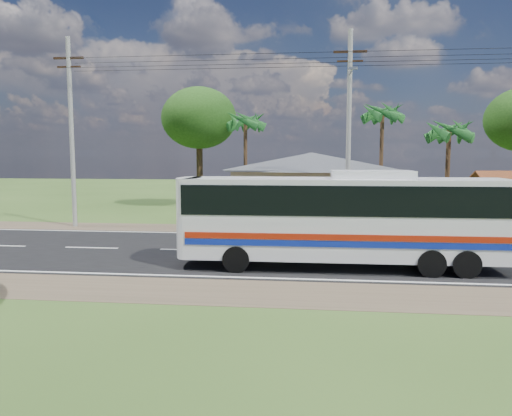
# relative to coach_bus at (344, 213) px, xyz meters

# --- Properties ---
(ground) EXTENTS (120.00, 120.00, 0.00)m
(ground) POSITION_rel_coach_bus_xyz_m (-2.26, 2.73, -2.12)
(ground) COLOR #2B4619
(ground) RESTS_ON ground
(road) EXTENTS (120.00, 16.00, 0.03)m
(road) POSITION_rel_coach_bus_xyz_m (-2.26, 2.73, -2.11)
(road) COLOR black
(road) RESTS_ON ground
(house) EXTENTS (12.40, 10.00, 5.00)m
(house) POSITION_rel_coach_bus_xyz_m (-1.26, 15.73, 0.53)
(house) COLOR tan
(house) RESTS_ON ground
(utility_poles) EXTENTS (32.80, 2.22, 11.00)m
(utility_poles) POSITION_rel_coach_bus_xyz_m (0.41, 9.22, 3.65)
(utility_poles) COLOR #9E9E99
(utility_poles) RESTS_ON ground
(palm_near) EXTENTS (2.80, 2.80, 6.70)m
(palm_near) POSITION_rel_coach_bus_xyz_m (7.24, 13.73, 3.59)
(palm_near) COLOR #47301E
(palm_near) RESTS_ON ground
(palm_mid) EXTENTS (2.80, 2.80, 8.20)m
(palm_mid) POSITION_rel_coach_bus_xyz_m (3.74, 18.23, 5.04)
(palm_mid) COLOR #47301E
(palm_mid) RESTS_ON ground
(palm_far) EXTENTS (2.80, 2.80, 7.70)m
(palm_far) POSITION_rel_coach_bus_xyz_m (-6.26, 18.73, 4.56)
(palm_far) COLOR #47301E
(palm_far) RESTS_ON ground
(tree_behind_house) EXTENTS (6.00, 6.00, 9.61)m
(tree_behind_house) POSITION_rel_coach_bus_xyz_m (-10.26, 20.73, 5.00)
(tree_behind_house) COLOR #47301E
(tree_behind_house) RESTS_ON ground
(coach_bus) EXTENTS (11.95, 2.70, 3.70)m
(coach_bus) POSITION_rel_coach_bus_xyz_m (0.00, 0.00, 0.00)
(coach_bus) COLOR silver
(coach_bus) RESTS_ON ground
(person) EXTENTS (0.80, 0.69, 1.86)m
(person) POSITION_rel_coach_bus_xyz_m (7.94, 8.70, -1.19)
(person) COLOR #1B3E95
(person) RESTS_ON ground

